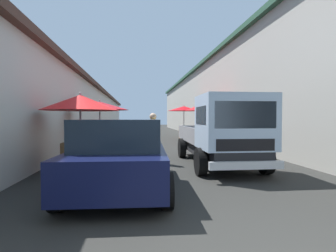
{
  "coord_description": "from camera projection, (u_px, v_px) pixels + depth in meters",
  "views": [
    {
      "loc": [
        -1.28,
        1.18,
        1.47
      ],
      "look_at": [
        10.47,
        -0.29,
        1.12
      ],
      "focal_mm": 27.28,
      "sensor_mm": 36.0,
      "label": 1
    }
  ],
  "objects": [
    {
      "name": "delivery_truck",
      "position": [
        225.0,
        133.0,
        7.3
      ],
      "size": [
        4.96,
        2.06,
        2.08
      ],
      "color": "black",
      "rests_on": "ground"
    },
    {
      "name": "ground",
      "position": [
        157.0,
        144.0,
        14.85
      ],
      "size": [
        90.0,
        90.0,
        0.0
      ],
      "primitive_type": "plane",
      "color": "#282826"
    },
    {
      "name": "fruit_stall_near_right",
      "position": [
        80.0,
        113.0,
        7.23
      ],
      "size": [
        2.18,
        2.18,
        2.22
      ],
      "color": "#9E9EA3",
      "rests_on": "ground"
    },
    {
      "name": "vendor_by_crates",
      "position": [
        153.0,
        134.0,
        8.28
      ],
      "size": [
        0.54,
        0.44,
        1.64
      ],
      "color": "#665B4C",
      "rests_on": "ground"
    },
    {
      "name": "fruit_stall_far_left",
      "position": [
        184.0,
        114.0,
        18.61
      ],
      "size": [
        2.36,
        2.36,
        2.44
      ],
      "color": "#9E9EA3",
      "rests_on": "ground"
    },
    {
      "name": "building_left_whitewash",
      "position": [
        37.0,
        112.0,
        16.11
      ],
      "size": [
        49.8,
        7.5,
        3.79
      ],
      "color": "beige",
      "rests_on": "ground"
    },
    {
      "name": "fruit_stall_mid_lane",
      "position": [
        205.0,
        111.0,
        14.57
      ],
      "size": [
        2.3,
        2.3,
        2.45
      ],
      "color": "#9E9EA3",
      "rests_on": "ground"
    },
    {
      "name": "building_right_concrete",
      "position": [
        259.0,
        98.0,
        17.91
      ],
      "size": [
        49.8,
        7.5,
        5.79
      ],
      "color": "#A39E93",
      "rests_on": "ground"
    },
    {
      "name": "fruit_stall_near_left",
      "position": [
        101.0,
        113.0,
        10.47
      ],
      "size": [
        2.37,
        2.37,
        2.23
      ],
      "color": "#9E9EA3",
      "rests_on": "ground"
    },
    {
      "name": "plastic_stool",
      "position": [
        148.0,
        142.0,
        12.44
      ],
      "size": [
        0.3,
        0.3,
        0.43
      ],
      "color": "#1E8C3F",
      "rests_on": "ground"
    },
    {
      "name": "hatchback_car",
      "position": [
        122.0,
        153.0,
        5.35
      ],
      "size": [
        3.99,
        2.09,
        1.45
      ],
      "color": "#0F1438",
      "rests_on": "ground"
    }
  ]
}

